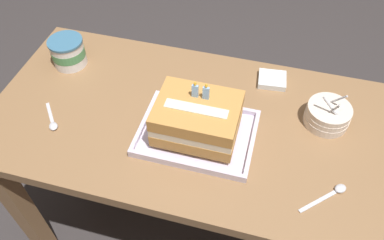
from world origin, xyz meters
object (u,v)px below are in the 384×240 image
(birthday_cake, at_px, (197,118))
(bowl_stack, at_px, (328,115))
(napkin_pile, at_px, (272,80))
(serving_spoon_near_tray, at_px, (334,192))
(ice_cream_tub, at_px, (68,52))
(foil_tray, at_px, (197,134))
(serving_spoon_by_bowls, at_px, (53,123))

(birthday_cake, height_order, bowl_stack, birthday_cake)
(birthday_cake, xyz_separation_m, napkin_pile, (0.18, 0.28, -0.07))
(bowl_stack, height_order, napkin_pile, bowl_stack)
(bowl_stack, relative_size, serving_spoon_near_tray, 1.09)
(serving_spoon_near_tray, distance_m, napkin_pile, 0.43)
(ice_cream_tub, bearing_deg, foil_tray, -21.40)
(foil_tray, distance_m, ice_cream_tub, 0.54)
(bowl_stack, xyz_separation_m, ice_cream_tub, (-0.86, 0.05, 0.02))
(bowl_stack, bearing_deg, serving_spoon_near_tray, -82.32)
(bowl_stack, relative_size, serving_spoon_by_bowls, 1.24)
(ice_cream_tub, distance_m, napkin_pile, 0.69)
(bowl_stack, xyz_separation_m, napkin_pile, (-0.18, 0.13, -0.02))
(foil_tray, xyz_separation_m, ice_cream_tub, (-0.50, 0.20, 0.04))
(foil_tray, bearing_deg, serving_spoon_by_bowls, -170.33)
(foil_tray, height_order, birthday_cake, birthday_cake)
(ice_cream_tub, height_order, napkin_pile, ice_cream_tub)
(birthday_cake, bearing_deg, serving_spoon_by_bowls, -170.33)
(ice_cream_tub, relative_size, serving_spoon_near_tray, 0.96)
(bowl_stack, relative_size, napkin_pile, 1.37)
(birthday_cake, relative_size, bowl_stack, 1.73)
(birthday_cake, xyz_separation_m, ice_cream_tub, (-0.50, 0.20, -0.03))
(ice_cream_tub, bearing_deg, birthday_cake, -21.40)
(bowl_stack, bearing_deg, ice_cream_tub, 176.98)
(serving_spoon_near_tray, bearing_deg, birthday_cake, 166.79)
(serving_spoon_near_tray, bearing_deg, ice_cream_tub, 162.09)
(bowl_stack, bearing_deg, serving_spoon_by_bowls, -164.05)
(serving_spoon_near_tray, height_order, serving_spoon_by_bowls, same)
(ice_cream_tub, height_order, serving_spoon_by_bowls, ice_cream_tub)
(foil_tray, bearing_deg, serving_spoon_near_tray, -13.20)
(serving_spoon_by_bowls, distance_m, napkin_pile, 0.70)
(serving_spoon_by_bowls, bearing_deg, ice_cream_tub, 105.84)
(ice_cream_tub, bearing_deg, serving_spoon_near_tray, -17.91)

